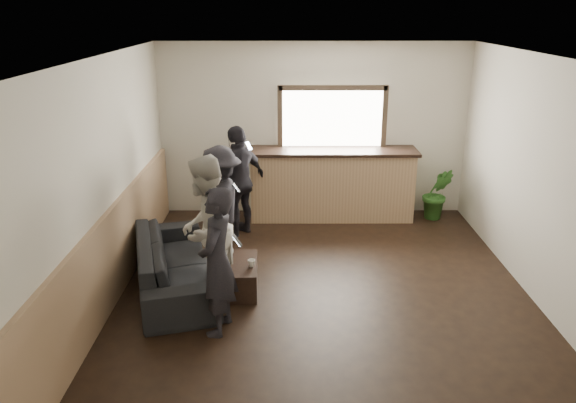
{
  "coord_description": "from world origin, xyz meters",
  "views": [
    {
      "loc": [
        -0.43,
        -6.03,
        3.31
      ],
      "look_at": [
        -0.42,
        0.4,
        1.07
      ],
      "focal_mm": 35.0,
      "sensor_mm": 36.0,
      "label": 1
    }
  ],
  "objects_px": {
    "coffee_table": "(239,276)",
    "cup_a": "(229,252)",
    "potted_plant": "(437,194)",
    "sofa": "(174,263)",
    "cup_b": "(251,263)",
    "bar_counter": "(332,180)",
    "person_a": "(217,262)",
    "person_d": "(239,181)",
    "person_c": "(221,204)",
    "person_b": "(206,230)"
  },
  "relations": [
    {
      "from": "coffee_table",
      "to": "cup_a",
      "type": "distance_m",
      "value": 0.34
    },
    {
      "from": "coffee_table",
      "to": "potted_plant",
      "type": "height_order",
      "value": "potted_plant"
    },
    {
      "from": "sofa",
      "to": "cup_b",
      "type": "xyz_separation_m",
      "value": [
        0.96,
        -0.17,
        0.08
      ]
    },
    {
      "from": "bar_counter",
      "to": "sofa",
      "type": "distance_m",
      "value": 3.26
    },
    {
      "from": "coffee_table",
      "to": "person_a",
      "type": "xyz_separation_m",
      "value": [
        -0.13,
        -0.92,
        0.63
      ]
    },
    {
      "from": "bar_counter",
      "to": "person_d",
      "type": "xyz_separation_m",
      "value": [
        -1.44,
        -0.71,
        0.2
      ]
    },
    {
      "from": "coffee_table",
      "to": "person_c",
      "type": "bearing_deg",
      "value": 108.0
    },
    {
      "from": "coffee_table",
      "to": "person_a",
      "type": "bearing_deg",
      "value": -98.26
    },
    {
      "from": "bar_counter",
      "to": "coffee_table",
      "type": "height_order",
      "value": "bar_counter"
    },
    {
      "from": "cup_b",
      "to": "person_a",
      "type": "relative_size",
      "value": 0.06
    },
    {
      "from": "person_b",
      "to": "bar_counter",
      "type": "bearing_deg",
      "value": 159.64
    },
    {
      "from": "cup_a",
      "to": "potted_plant",
      "type": "xyz_separation_m",
      "value": [
        3.17,
        2.21,
        0.03
      ]
    },
    {
      "from": "coffee_table",
      "to": "cup_a",
      "type": "bearing_deg",
      "value": 121.25
    },
    {
      "from": "coffee_table",
      "to": "person_b",
      "type": "distance_m",
      "value": 0.81
    },
    {
      "from": "cup_b",
      "to": "coffee_table",
      "type": "bearing_deg",
      "value": 147.73
    },
    {
      "from": "person_b",
      "to": "person_c",
      "type": "height_order",
      "value": "person_b"
    },
    {
      "from": "person_c",
      "to": "person_d",
      "type": "relative_size",
      "value": 0.94
    },
    {
      "from": "cup_a",
      "to": "person_d",
      "type": "height_order",
      "value": "person_d"
    },
    {
      "from": "coffee_table",
      "to": "person_a",
      "type": "height_order",
      "value": "person_a"
    },
    {
      "from": "bar_counter",
      "to": "person_a",
      "type": "bearing_deg",
      "value": -112.86
    },
    {
      "from": "sofa",
      "to": "person_b",
      "type": "bearing_deg",
      "value": -136.63
    },
    {
      "from": "bar_counter",
      "to": "person_c",
      "type": "relative_size",
      "value": 1.71
    },
    {
      "from": "coffee_table",
      "to": "potted_plant",
      "type": "xyz_separation_m",
      "value": [
        3.04,
        2.44,
        0.25
      ]
    },
    {
      "from": "bar_counter",
      "to": "person_c",
      "type": "xyz_separation_m",
      "value": [
        -1.62,
        -1.59,
        0.15
      ]
    },
    {
      "from": "person_b",
      "to": "person_c",
      "type": "distance_m",
      "value": 1.15
    },
    {
      "from": "cup_b",
      "to": "person_a",
      "type": "distance_m",
      "value": 0.96
    },
    {
      "from": "person_b",
      "to": "sofa",
      "type": "bearing_deg",
      "value": -110.21
    },
    {
      "from": "person_a",
      "to": "person_d",
      "type": "distance_m",
      "value": 2.74
    },
    {
      "from": "bar_counter",
      "to": "potted_plant",
      "type": "relative_size",
      "value": 3.13
    },
    {
      "from": "bar_counter",
      "to": "person_b",
      "type": "distance_m",
      "value": 3.21
    },
    {
      "from": "bar_counter",
      "to": "potted_plant",
      "type": "xyz_separation_m",
      "value": [
        1.72,
        -0.08,
        -0.21
      ]
    },
    {
      "from": "bar_counter",
      "to": "cup_a",
      "type": "bearing_deg",
      "value": -122.36
    },
    {
      "from": "sofa",
      "to": "cup_b",
      "type": "relative_size",
      "value": 23.6
    },
    {
      "from": "bar_counter",
      "to": "person_b",
      "type": "relative_size",
      "value": 1.54
    },
    {
      "from": "person_d",
      "to": "person_c",
      "type": "bearing_deg",
      "value": 29.68
    },
    {
      "from": "cup_b",
      "to": "person_d",
      "type": "relative_size",
      "value": 0.06
    },
    {
      "from": "coffee_table",
      "to": "cup_a",
      "type": "xyz_separation_m",
      "value": [
        -0.14,
        0.23,
        0.22
      ]
    },
    {
      "from": "person_b",
      "to": "cup_a",
      "type": "bearing_deg",
      "value": 164.82
    },
    {
      "from": "person_a",
      "to": "person_b",
      "type": "xyz_separation_m",
      "value": [
        -0.22,
        0.72,
        0.07
      ]
    },
    {
      "from": "bar_counter",
      "to": "person_d",
      "type": "relative_size",
      "value": 1.61
    },
    {
      "from": "sofa",
      "to": "cup_b",
      "type": "height_order",
      "value": "sofa"
    },
    {
      "from": "person_b",
      "to": "person_a",
      "type": "bearing_deg",
      "value": 27.87
    },
    {
      "from": "coffee_table",
      "to": "person_b",
      "type": "height_order",
      "value": "person_b"
    },
    {
      "from": "coffee_table",
      "to": "potted_plant",
      "type": "distance_m",
      "value": 3.9
    },
    {
      "from": "potted_plant",
      "to": "person_d",
      "type": "distance_m",
      "value": 3.25
    },
    {
      "from": "potted_plant",
      "to": "sofa",
      "type": "bearing_deg",
      "value": -148.25
    },
    {
      "from": "person_a",
      "to": "sofa",
      "type": "bearing_deg",
      "value": -135.92
    },
    {
      "from": "sofa",
      "to": "person_a",
      "type": "relative_size",
      "value": 1.35
    },
    {
      "from": "bar_counter",
      "to": "potted_plant",
      "type": "distance_m",
      "value": 1.73
    },
    {
      "from": "coffee_table",
      "to": "person_b",
      "type": "bearing_deg",
      "value": -149.38
    }
  ]
}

